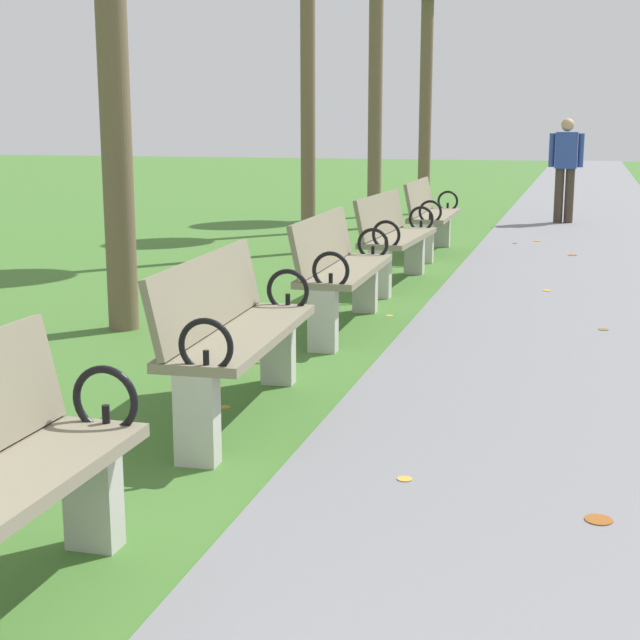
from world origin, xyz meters
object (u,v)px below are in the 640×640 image
at_px(park_bench_3, 233,332).
at_px(park_bench_4, 340,269).
at_px(park_bench_5, 394,236).
at_px(pedestrian_walking, 566,165).
at_px(park_bench_6, 430,215).

height_order(park_bench_3, park_bench_4, same).
bearing_deg(park_bench_5, park_bench_4, -90.00).
bearing_deg(park_bench_4, pedestrian_walking, 80.10).
bearing_deg(pedestrian_walking, park_bench_4, -99.90).
distance_m(park_bench_6, pedestrian_walking, 4.33).
relative_size(park_bench_5, park_bench_6, 1.01).
bearing_deg(park_bench_3, park_bench_6, 90.00).
height_order(park_bench_4, park_bench_5, same).
relative_size(park_bench_4, pedestrian_walking, 0.99).
bearing_deg(pedestrian_walking, park_bench_3, -97.78).
bearing_deg(park_bench_6, park_bench_3, -90.00).
bearing_deg(park_bench_4, park_bench_3, -90.00).
height_order(park_bench_3, park_bench_5, same).
bearing_deg(park_bench_5, park_bench_6, 90.00).
bearing_deg(park_bench_4, park_bench_6, 90.00).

